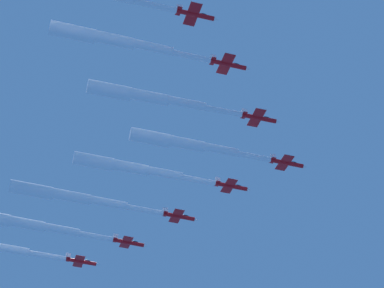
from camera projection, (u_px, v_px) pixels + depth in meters
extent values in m
cylinder|color=red|center=(287.00, 163.00, 235.58)|extent=(9.00, 4.18, 1.43)
cone|color=white|center=(305.00, 167.00, 236.36)|extent=(1.66, 1.70, 1.36)
cylinder|color=black|center=(269.00, 160.00, 234.85)|extent=(0.91, 1.21, 1.07)
ellipsoid|color=black|center=(294.00, 163.00, 236.12)|extent=(2.10, 1.51, 0.91)
cube|color=red|center=(285.00, 163.00, 235.48)|extent=(5.02, 8.30, 3.25)
cube|color=white|center=(280.00, 169.00, 238.81)|extent=(2.40, 1.37, 0.35)
cube|color=white|center=(289.00, 156.00, 232.21)|extent=(2.40, 1.37, 0.35)
cube|color=red|center=(273.00, 160.00, 235.00)|extent=(1.99, 3.20, 1.28)
cube|color=white|center=(273.00, 157.00, 235.47)|extent=(1.59, 1.21, 1.81)
cylinder|color=white|center=(251.00, 156.00, 234.12)|extent=(10.31, 4.94, 1.82)
cylinder|color=white|center=(218.00, 149.00, 232.50)|extent=(10.60, 5.80, 2.73)
cylinder|color=white|center=(184.00, 143.00, 231.48)|extent=(10.88, 6.67, 3.64)
cylinder|color=white|center=(150.00, 138.00, 230.48)|extent=(11.17, 7.53, 4.55)
cylinder|color=red|center=(231.00, 186.00, 242.85)|extent=(8.99, 4.18, 1.43)
cone|color=white|center=(249.00, 190.00, 243.62)|extent=(1.66, 1.70, 1.36)
cylinder|color=black|center=(214.00, 183.00, 242.13)|extent=(0.91, 1.20, 1.07)
ellipsoid|color=black|center=(238.00, 186.00, 243.39)|extent=(2.10, 1.51, 0.91)
cube|color=red|center=(229.00, 186.00, 242.74)|extent=(5.04, 8.32, 3.21)
cube|color=white|center=(225.00, 192.00, 246.07)|extent=(2.40, 1.38, 0.35)
cube|color=white|center=(233.00, 179.00, 239.49)|extent=(2.40, 1.38, 0.35)
cube|color=red|center=(217.00, 184.00, 242.27)|extent=(1.99, 3.21, 1.27)
cube|color=white|center=(218.00, 180.00, 242.75)|extent=(1.58, 1.21, 1.81)
cylinder|color=white|center=(196.00, 180.00, 241.38)|extent=(10.63, 5.05, 1.82)
cylinder|color=white|center=(163.00, 173.00, 239.71)|extent=(10.91, 5.92, 2.72)
cylinder|color=white|center=(128.00, 167.00, 238.65)|extent=(11.20, 6.78, 3.63)
cylinder|color=white|center=(93.00, 161.00, 237.62)|extent=(11.49, 7.64, 4.54)
cylinder|color=red|center=(259.00, 118.00, 225.75)|extent=(8.98, 4.24, 1.42)
cone|color=white|center=(278.00, 122.00, 226.50)|extent=(1.66, 1.69, 1.34)
cylinder|color=black|center=(240.00, 114.00, 225.05)|extent=(0.91, 1.20, 1.06)
ellipsoid|color=black|center=(266.00, 118.00, 226.28)|extent=(2.10, 1.51, 0.90)
cube|color=red|center=(257.00, 118.00, 225.65)|extent=(5.10, 8.36, 3.07)
cube|color=white|center=(252.00, 125.00, 228.94)|extent=(2.40, 1.39, 0.34)
cube|color=white|center=(261.00, 110.00, 222.42)|extent=(2.40, 1.39, 0.34)
cube|color=red|center=(244.00, 115.00, 225.19)|extent=(2.02, 3.22, 1.21)
cube|color=white|center=(244.00, 112.00, 225.68)|extent=(1.58, 1.19, 1.82)
cylinder|color=white|center=(221.00, 111.00, 224.31)|extent=(10.75, 5.16, 1.80)
cylinder|color=white|center=(184.00, 103.00, 222.67)|extent=(11.04, 6.01, 2.70)
cylinder|color=white|center=(147.00, 97.00, 221.64)|extent=(11.33, 6.87, 3.60)
cylinder|color=white|center=(109.00, 90.00, 220.62)|extent=(11.62, 7.72, 4.50)
cylinder|color=red|center=(178.00, 216.00, 247.53)|extent=(9.00, 4.11, 1.42)
cone|color=white|center=(196.00, 220.00, 248.33)|extent=(1.65, 1.68, 1.35)
cylinder|color=black|center=(162.00, 213.00, 246.78)|extent=(0.90, 1.20, 1.06)
ellipsoid|color=black|center=(186.00, 216.00, 248.08)|extent=(2.10, 1.49, 0.90)
cube|color=red|center=(176.00, 216.00, 247.42)|extent=(5.00, 8.36, 3.08)
cube|color=white|center=(173.00, 222.00, 250.71)|extent=(2.40, 1.36, 0.34)
cube|color=white|center=(180.00, 210.00, 244.20)|extent=(2.40, 1.36, 0.34)
cube|color=red|center=(165.00, 214.00, 246.94)|extent=(1.98, 3.22, 1.22)
cube|color=white|center=(165.00, 211.00, 247.42)|extent=(1.57, 1.17, 1.82)
cylinder|color=white|center=(142.00, 210.00, 245.94)|extent=(11.60, 5.28, 1.80)
cylinder|color=white|center=(106.00, 202.00, 244.10)|extent=(11.88, 6.14, 2.70)
cylinder|color=white|center=(69.00, 196.00, 242.86)|extent=(12.15, 7.00, 3.60)
cylinder|color=white|center=(31.00, 190.00, 241.64)|extent=(12.43, 7.85, 4.51)
cylinder|color=red|center=(228.00, 64.00, 217.40)|extent=(9.00, 4.10, 1.41)
cone|color=white|center=(248.00, 69.00, 218.20)|extent=(1.65, 1.68, 1.34)
cylinder|color=black|center=(209.00, 60.00, 216.65)|extent=(0.90, 1.19, 1.06)
ellipsoid|color=black|center=(236.00, 65.00, 217.96)|extent=(2.10, 1.48, 0.90)
cube|color=red|center=(226.00, 64.00, 217.29)|extent=(5.00, 8.38, 3.03)
cube|color=white|center=(222.00, 73.00, 220.57)|extent=(2.40, 1.36, 0.34)
cube|color=white|center=(230.00, 55.00, 214.09)|extent=(2.40, 1.36, 0.34)
cube|color=red|center=(213.00, 61.00, 216.81)|extent=(1.98, 3.23, 1.20)
cube|color=white|center=(213.00, 58.00, 217.30)|extent=(1.57, 1.16, 1.82)
cylinder|color=white|center=(189.00, 56.00, 215.86)|extent=(10.78, 5.00, 1.80)
cylinder|color=white|center=(151.00, 47.00, 214.13)|extent=(11.05, 5.85, 2.70)
cylinder|color=white|center=(112.00, 39.00, 213.00)|extent=(11.33, 6.71, 3.59)
cylinder|color=white|center=(72.00, 32.00, 211.89)|extent=(11.60, 7.56, 4.49)
cylinder|color=red|center=(128.00, 242.00, 253.09)|extent=(9.01, 4.08, 1.44)
cone|color=white|center=(146.00, 246.00, 253.90)|extent=(1.65, 1.69, 1.36)
cylinder|color=black|center=(111.00, 239.00, 252.32)|extent=(0.90, 1.21, 1.08)
ellipsoid|color=black|center=(135.00, 242.00, 253.64)|extent=(2.10, 1.49, 0.92)
cube|color=red|center=(126.00, 242.00, 252.98)|extent=(4.93, 8.27, 3.32)
cube|color=white|center=(124.00, 247.00, 256.32)|extent=(2.40, 1.35, 0.36)
cube|color=white|center=(129.00, 237.00, 249.70)|extent=(2.40, 1.35, 0.36)
cube|color=red|center=(115.00, 240.00, 252.48)|extent=(1.95, 3.19, 1.31)
cube|color=white|center=(115.00, 237.00, 252.94)|extent=(1.59, 1.22, 1.80)
cylinder|color=white|center=(93.00, 236.00, 251.50)|extent=(11.07, 5.06, 1.83)
cylinder|color=white|center=(59.00, 229.00, 249.69)|extent=(11.34, 5.93, 2.74)
cylinder|color=white|center=(25.00, 223.00, 248.50)|extent=(11.62, 6.81, 3.65)
cylinder|color=red|center=(195.00, 15.00, 206.26)|extent=(9.00, 4.13, 1.42)
cone|color=white|center=(216.00, 19.00, 207.05)|extent=(1.65, 1.68, 1.35)
cylinder|color=black|center=(175.00, 10.00, 205.52)|extent=(0.90, 1.20, 1.06)
ellipsoid|color=black|center=(203.00, 15.00, 206.81)|extent=(2.10, 1.49, 0.90)
cube|color=red|center=(193.00, 14.00, 206.15)|extent=(5.02, 8.36, 3.08)
cube|color=white|center=(189.00, 24.00, 209.44)|extent=(2.40, 1.37, 0.34)
cube|color=white|center=(197.00, 4.00, 202.93)|extent=(2.40, 1.37, 0.34)
cube|color=red|center=(179.00, 11.00, 205.67)|extent=(1.98, 3.22, 1.22)
cube|color=white|center=(179.00, 8.00, 206.15)|extent=(1.57, 1.18, 1.82)
cylinder|color=white|center=(152.00, 5.00, 204.68)|extent=(11.58, 5.30, 1.80)
cylinder|color=red|center=(81.00, 261.00, 260.45)|extent=(8.99, 4.14, 1.41)
cone|color=white|center=(98.00, 264.00, 261.23)|extent=(1.65, 1.68, 1.34)
cylinder|color=black|center=(64.00, 259.00, 259.71)|extent=(0.90, 1.19, 1.06)
ellipsoid|color=black|center=(88.00, 261.00, 261.00)|extent=(2.10, 1.49, 0.90)
cube|color=red|center=(79.00, 261.00, 260.34)|extent=(5.03, 8.37, 3.04)
cube|color=white|center=(77.00, 266.00, 263.62)|extent=(2.40, 1.37, 0.34)
cube|color=white|center=(81.00, 256.00, 257.13)|extent=(2.40, 1.37, 0.34)
cube|color=red|center=(68.00, 259.00, 259.86)|extent=(1.99, 3.23, 1.20)
cube|color=white|center=(68.00, 256.00, 260.35)|extent=(1.57, 1.17, 1.82)
cylinder|color=white|center=(45.00, 255.00, 258.83)|extent=(12.28, 5.55, 1.80)
cylinder|color=white|center=(7.00, 248.00, 256.92)|extent=(12.56, 6.40, 2.70)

